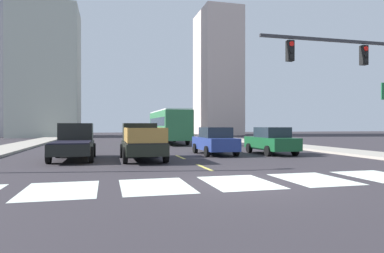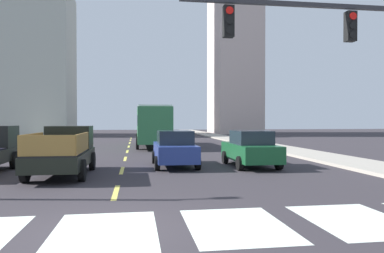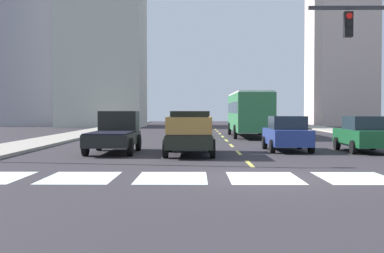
# 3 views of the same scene
# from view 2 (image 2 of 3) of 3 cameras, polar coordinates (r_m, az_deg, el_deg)

# --- Properties ---
(ground_plane) EXTENTS (160.00, 160.00, 0.00)m
(ground_plane) POSITION_cam_2_polar(r_m,az_deg,el_deg) (7.84, -13.30, -15.44)
(ground_plane) COLOR #302C31
(sidewalk_right) EXTENTS (2.92, 110.00, 0.15)m
(sidewalk_right) POSITION_cam_2_polar(r_m,az_deg,el_deg) (27.77, 14.32, -3.48)
(sidewalk_right) COLOR #A79E91
(sidewalk_right) RESTS_ON ground
(crosswalk_stripe_3) EXTENTS (2.06, 2.84, 0.01)m
(crosswalk_stripe_3) POSITION_cam_2_polar(r_m,az_deg,el_deg) (7.84, -13.30, -15.41)
(crosswalk_stripe_3) COLOR silver
(crosswalk_stripe_3) RESTS_ON ground
(crosswalk_stripe_4) EXTENTS (2.06, 2.84, 0.01)m
(crosswalk_stripe_4) POSITION_cam_2_polar(r_m,az_deg,el_deg) (8.09, 6.87, -14.88)
(crosswalk_stripe_4) COLOR silver
(crosswalk_stripe_4) RESTS_ON ground
(crosswalk_stripe_5) EXTENTS (2.06, 2.84, 0.01)m
(crosswalk_stripe_5) POSITION_cam_2_polar(r_m,az_deg,el_deg) (9.16, 23.84, -13.05)
(crosswalk_stripe_5) COLOR silver
(crosswalk_stripe_5) RESTS_ON ground
(lane_dash_0) EXTENTS (0.16, 2.40, 0.01)m
(lane_dash_0) POSITION_cam_2_polar(r_m,az_deg,el_deg) (11.72, -11.68, -9.91)
(lane_dash_0) COLOR #E1D155
(lane_dash_0) RESTS_ON ground
(lane_dash_1) EXTENTS (0.16, 2.40, 0.01)m
(lane_dash_1) POSITION_cam_2_polar(r_m,az_deg,el_deg) (16.66, -10.76, -6.67)
(lane_dash_1) COLOR #E1D155
(lane_dash_1) RESTS_ON ground
(lane_dash_2) EXTENTS (0.16, 2.40, 0.01)m
(lane_dash_2) POSITION_cam_2_polar(r_m,az_deg,el_deg) (21.62, -10.27, -4.92)
(lane_dash_2) COLOR #E1D155
(lane_dash_2) RESTS_ON ground
(lane_dash_3) EXTENTS (0.16, 2.40, 0.01)m
(lane_dash_3) POSITION_cam_2_polar(r_m,az_deg,el_deg) (26.60, -9.96, -3.82)
(lane_dash_3) COLOR #E1D155
(lane_dash_3) RESTS_ON ground
(lane_dash_4) EXTENTS (0.16, 2.40, 0.01)m
(lane_dash_4) POSITION_cam_2_polar(r_m,az_deg,el_deg) (31.58, -9.75, -3.07)
(lane_dash_4) COLOR #E1D155
(lane_dash_4) RESTS_ON ground
(lane_dash_5) EXTENTS (0.16, 2.40, 0.01)m
(lane_dash_5) POSITION_cam_2_polar(r_m,az_deg,el_deg) (36.57, -9.59, -2.52)
(lane_dash_5) COLOR #E1D155
(lane_dash_5) RESTS_ON ground
(lane_dash_6) EXTENTS (0.16, 2.40, 0.01)m
(lane_dash_6) POSITION_cam_2_polar(r_m,az_deg,el_deg) (41.56, -9.48, -2.10)
(lane_dash_6) COLOR #E1D155
(lane_dash_6) RESTS_ON ground
(lane_dash_7) EXTENTS (0.16, 2.40, 0.01)m
(lane_dash_7) POSITION_cam_2_polar(r_m,az_deg,el_deg) (46.55, -9.39, -1.77)
(lane_dash_7) COLOR #E1D155
(lane_dash_7) RESTS_ON ground
(pickup_stakebed) EXTENTS (2.18, 5.20, 1.96)m
(pickup_stakebed) POSITION_cam_2_polar(r_m,az_deg,el_deg) (16.08, -19.08, -3.64)
(pickup_stakebed) COLOR black
(pickup_stakebed) RESTS_ON ground
(city_bus) EXTENTS (2.72, 10.80, 3.32)m
(city_bus) POSITION_cam_2_polar(r_m,az_deg,el_deg) (31.27, -6.15, 0.48)
(city_bus) COLOR #307344
(city_bus) RESTS_ON ground
(sedan_near_right) EXTENTS (2.02, 4.40, 1.72)m
(sedan_near_right) POSITION_cam_2_polar(r_m,az_deg,el_deg) (17.89, 9.00, -3.38)
(sedan_near_right) COLOR #16512B
(sedan_near_right) RESTS_ON ground
(sedan_near_left) EXTENTS (2.02, 4.40, 1.72)m
(sedan_near_left) POSITION_cam_2_polar(r_m,az_deg,el_deg) (17.70, -2.71, -3.42)
(sedan_near_left) COLOR navy
(sedan_near_left) RESTS_ON ground
(block_mid_left) EXTENTS (7.29, 10.80, 24.39)m
(block_mid_left) POSITION_cam_2_polar(r_m,az_deg,el_deg) (64.64, 6.50, 9.84)
(block_mid_left) COLOR beige
(block_mid_left) RESTS_ON ground
(block_mid_right) EXTENTS (9.87, 8.90, 20.34)m
(block_mid_right) POSITION_cam_2_polar(r_m,az_deg,el_deg) (57.11, -23.01, 8.89)
(block_mid_right) COLOR #AEB3A6
(block_mid_right) RESTS_ON ground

